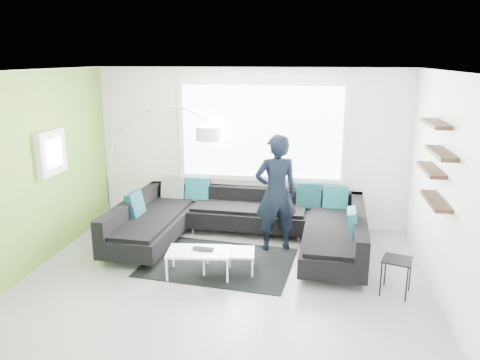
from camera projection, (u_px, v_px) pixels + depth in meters
name	position (u px, v px, depth m)	size (l,w,h in m)	color
ground	(223.00, 284.00, 6.29)	(5.50, 5.50, 0.00)	gray
room_shell	(228.00, 150.00, 6.02)	(5.54, 5.04, 2.82)	white
sectional_sofa	(240.00, 226.00, 7.43)	(3.93, 2.52, 0.83)	black
rug	(219.00, 262.00, 6.96)	(2.15, 1.56, 0.01)	black
coffee_table	(214.00, 261.00, 6.58)	(1.12, 0.65, 0.37)	white
arc_lamp	(106.00, 171.00, 7.96)	(2.05, 0.86, 2.18)	white
side_table	(396.00, 276.00, 6.00)	(0.35, 0.35, 0.48)	black
person	(276.00, 193.00, 7.23)	(0.79, 0.65, 1.85)	black
laptop	(202.00, 250.00, 6.46)	(0.32, 0.22, 0.02)	black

